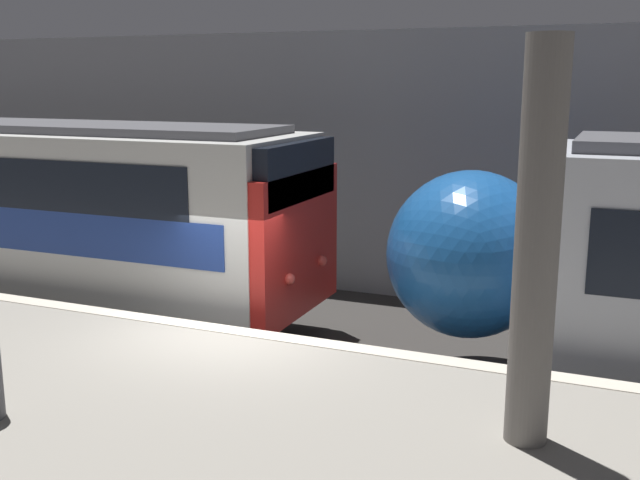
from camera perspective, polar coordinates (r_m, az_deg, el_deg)
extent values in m
plane|color=#33302D|center=(10.92, -6.24, -12.03)|extent=(120.00, 120.00, 0.00)
cube|color=gray|center=(8.83, -14.31, -14.59)|extent=(40.00, 4.94, 1.09)
cube|color=beige|center=(10.40, -6.78, -6.82)|extent=(40.00, 0.30, 0.01)
cube|color=#939399|center=(15.53, 4.18, 5.65)|extent=(50.00, 0.15, 5.43)
cylinder|color=slate|center=(7.03, 16.18, -0.56)|extent=(0.40, 0.40, 3.76)
ellipsoid|color=#195199|center=(11.21, 11.32, -1.03)|extent=(2.42, 2.67, 2.45)
sphere|color=#F2EFCC|center=(11.53, 6.60, -2.75)|extent=(0.20, 0.20, 0.20)
cube|color=red|center=(12.06, -1.73, -0.30)|extent=(0.25, 2.85, 2.34)
cube|color=black|center=(11.86, -1.77, 5.23)|extent=(0.25, 2.56, 0.94)
sphere|color=#EA4C42|center=(11.52, -2.36, -2.99)|extent=(0.18, 0.18, 0.18)
sphere|color=#EA4C42|center=(12.68, 0.14, -1.57)|extent=(0.18, 0.18, 0.18)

